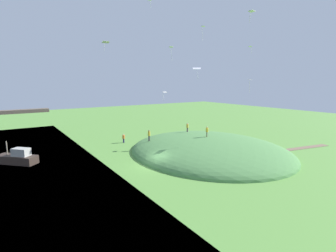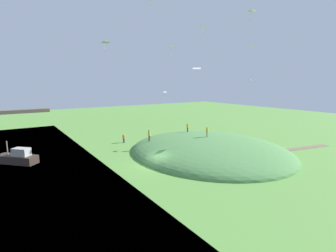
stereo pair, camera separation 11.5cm
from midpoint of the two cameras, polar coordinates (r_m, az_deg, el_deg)
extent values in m
plane|color=#598F3D|center=(32.66, -3.07, -8.91)|extent=(160.00, 160.00, 0.00)
ellipsoid|color=#4E8345|center=(39.52, 9.26, -5.69)|extent=(22.84, 26.07, 4.37)
cube|color=#745C4B|center=(46.03, 27.84, -4.48)|extent=(11.67, 3.56, 0.04)
cube|color=#352922|center=(38.80, -30.89, -6.45)|extent=(4.95, 5.12, 1.08)
cube|color=#A3A49D|center=(37.99, -30.14, -5.08)|extent=(2.31, 2.36, 1.00)
cylinder|color=gray|center=(39.40, -32.49, -4.19)|extent=(0.14, 0.14, 1.82)
cube|color=brown|center=(39.36, 8.88, -1.90)|extent=(0.24, 0.21, 0.77)
cylinder|color=gold|center=(39.23, 8.91, -0.90)|extent=(0.53, 0.53, 0.61)
sphere|color=tan|center=(39.15, 8.92, -0.30)|extent=(0.23, 0.23, 0.23)
cube|color=#544348|center=(44.58, 4.52, -0.85)|extent=(0.19, 0.24, 0.76)
cylinder|color=gold|center=(44.46, 4.53, 0.01)|extent=(0.51, 0.51, 0.60)
sphere|color=beige|center=(44.39, 4.54, 0.54)|extent=(0.23, 0.23, 0.23)
cube|color=#2F2A2E|center=(39.83, -4.18, -2.79)|extent=(0.22, 0.14, 0.83)
cylinder|color=gold|center=(39.67, -4.20, -1.74)|extent=(0.42, 0.42, 0.66)
sphere|color=brown|center=(39.58, -4.20, -1.09)|extent=(0.25, 0.25, 0.25)
cube|color=#27254F|center=(45.18, -9.86, -3.26)|extent=(0.20, 0.29, 0.75)
cylinder|color=orange|center=(45.04, -9.89, -2.43)|extent=(0.58, 0.58, 0.59)
sphere|color=tan|center=(44.96, -9.90, -1.92)|extent=(0.22, 0.22, 0.22)
cube|color=white|center=(38.63, 18.10, 9.94)|extent=(1.16, 1.06, 0.13)
cylinder|color=white|center=(38.55, 18.06, 8.36)|extent=(0.12, 0.24, 1.64)
cube|color=white|center=(40.85, -0.60, 7.66)|extent=(0.66, 0.50, 0.15)
cylinder|color=white|center=(40.78, -0.99, 6.56)|extent=(0.20, 0.11, 1.24)
cube|color=silver|center=(36.53, -13.77, 17.93)|extent=(0.95, 0.67, 0.22)
cylinder|color=silver|center=(36.14, -14.07, 16.88)|extent=(0.10, 0.11, 0.96)
cube|color=silver|center=(40.98, 8.09, 21.40)|extent=(0.82, 0.88, 0.10)
cylinder|color=silver|center=(40.97, 7.91, 19.82)|extent=(0.05, 0.30, 1.85)
cube|color=silver|center=(28.73, 18.47, 23.40)|extent=(0.82, 0.66, 0.07)
cylinder|color=silver|center=(28.72, 18.09, 22.14)|extent=(0.15, 0.07, 0.89)
cube|color=white|center=(35.03, 6.62, 12.79)|extent=(1.31, 1.24, 0.28)
cylinder|color=white|center=(35.02, 6.79, 11.40)|extent=(0.10, 0.20, 1.14)
cube|color=white|center=(42.08, 0.84, 17.43)|extent=(0.73, 0.55, 0.17)
cylinder|color=white|center=(41.66, 0.91, 15.89)|extent=(0.27, 0.11, 1.98)
cube|color=silver|center=(44.80, -4.01, 26.59)|extent=(0.83, 1.01, 0.09)
cylinder|color=silver|center=(44.74, -3.81, 25.74)|extent=(0.12, 0.05, 0.88)
cube|color=silver|center=(47.57, 18.20, 16.71)|extent=(0.56, 0.71, 0.15)
cylinder|color=silver|center=(47.33, 18.46, 15.89)|extent=(0.19, 0.16, 1.04)
camera|label=1|loc=(0.06, -89.90, 0.02)|focal=26.99mm
camera|label=2|loc=(0.06, 90.10, -0.02)|focal=26.99mm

